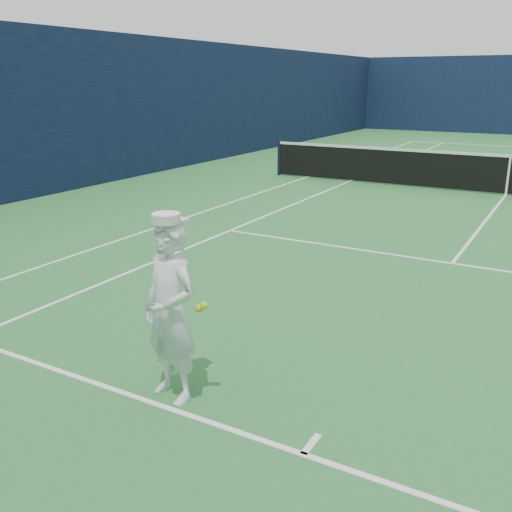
{
  "coord_description": "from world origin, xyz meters",
  "views": [
    {
      "loc": [
        1.53,
        -15.3,
        2.75
      ],
      "look_at": [
        -1.38,
        -10.19,
        0.93
      ],
      "focal_mm": 40.0,
      "sensor_mm": 36.0,
      "label": 1
    }
  ],
  "objects": [
    {
      "name": "tennis_player",
      "position": [
        -1.38,
        -11.69,
        0.83
      ],
      "size": [
        0.74,
        0.59,
        1.7
      ],
      "rotation": [
        0.0,
        0.0,
        -0.22
      ],
      "color": "white",
      "rests_on": "ground"
    },
    {
      "name": "court_markings",
      "position": [
        0.0,
        0.0,
        0.0
      ],
      "size": [
        11.03,
        23.83,
        0.01
      ],
      "color": "white",
      "rests_on": "ground"
    },
    {
      "name": "tennis_net",
      "position": [
        0.0,
        0.0,
        0.55
      ],
      "size": [
        12.88,
        0.09,
        1.07
      ],
      "color": "#141E4C",
      "rests_on": "ground"
    },
    {
      "name": "ground",
      "position": [
        0.0,
        0.0,
        0.0
      ],
      "size": [
        80.0,
        80.0,
        0.0
      ],
      "primitive_type": "plane",
      "color": "#2A6F33",
      "rests_on": "ground"
    }
  ]
}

